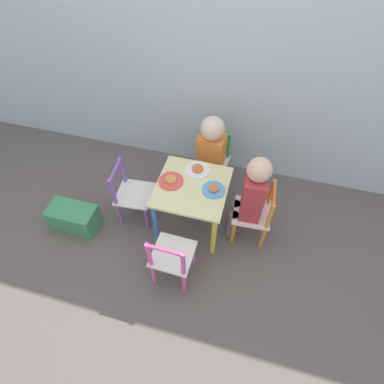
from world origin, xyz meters
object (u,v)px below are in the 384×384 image
Objects in this scene: kids_table at (192,193)px; chair_green at (212,162)px; chair_purple at (132,195)px; storage_bin at (74,217)px; plate_back at (198,170)px; plate_left at (171,181)px; chair_pink at (172,258)px; child_back at (211,149)px; plate_right at (214,189)px; child_right at (251,194)px; chair_orange at (255,214)px.

kids_table is 0.47m from chair_green.
chair_purple reaches higher than kids_table.
chair_purple is 0.49m from storage_bin.
plate_back is 0.21m from plate_left.
chair_green is 1.00× the size of chair_pink.
chair_green is 0.20m from child_back.
plate_right is 0.43× the size of storage_bin.
child_right is 0.55m from plate_left.
kids_table is at bearing -90.00° from child_back.
child_back is (-0.42, 0.37, 0.19)m from chair_orange.
chair_green is 0.54m from plate_left.
child_right reaches higher than chair_green.
child_back is 0.41m from plate_right.
plate_right is (-0.25, -0.02, -0.00)m from child_right.
kids_table is 0.47m from chair_pink.
kids_table is 0.94m from storage_bin.
storage_bin is at bearing -165.68° from plate_right.
plate_left is at bearing 180.00° from kids_table.
chair_orange is 1.36m from storage_bin.
chair_pink is 0.71× the size of child_back.
plate_left reaches higher than storage_bin.
child_back is at bearing -92.08° from chair_pink.
storage_bin is at bearing -11.89° from chair_pink.
child_right is at bearing 12.54° from storage_bin.
chair_orange reaches higher than plate_right.
child_right is 4.96× the size of plate_right.
chair_purple is 1.41× the size of storage_bin.
chair_pink is (-0.06, -0.91, 0.00)m from chair_green.
chair_purple reaches higher than plate_left.
child_back reaches higher than plate_right.
plate_back is at bearing -89.70° from chair_pink.
storage_bin is (-0.85, 0.20, -0.15)m from chair_pink.
chair_purple is 0.64m from plate_right.
chair_green is 0.37m from plate_back.
chair_green is at bearing 66.81° from plate_left.
chair_orange reaches higher than plate_back.
child_right is at bearing -17.85° from plate_back.
kids_table is 3.16× the size of plate_right.
chair_orange is 1.00× the size of chair_pink.
chair_orange is at bearing -35.91° from child_back.
chair_green reaches higher than storage_bin.
chair_green and chair_pink have the same top height.
plate_left is at bearing -87.58° from chair_purple.
chair_green is (-0.41, 0.43, 0.00)m from chair_orange.
kids_table is at bearing -90.00° from child_right.
chair_pink is at bearing -138.10° from chair_purple.
storage_bin is (-0.90, -0.65, -0.34)m from child_back.
child_right is 4.34× the size of plate_back.
chair_pink is at bearing -87.77° from chair_green.
plate_right is at bearing -68.73° from child_back.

